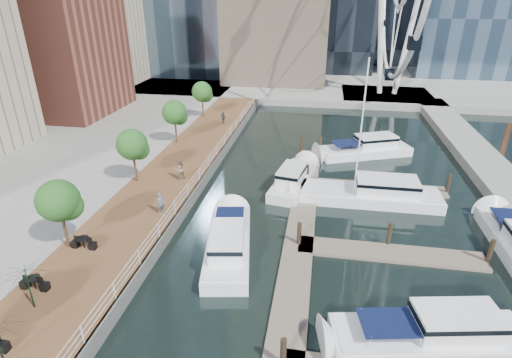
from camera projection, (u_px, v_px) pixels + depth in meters
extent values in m
plane|color=black|center=(229.00, 328.00, 20.56)|extent=(520.00, 520.00, 0.00)
cube|color=brown|center=(168.00, 183.00, 35.13)|extent=(6.00, 60.00, 1.00)
cube|color=#595954|center=(201.00, 185.00, 34.67)|extent=(0.25, 60.00, 1.00)
cube|color=gray|center=(312.00, 54.00, 111.54)|extent=(200.00, 114.00, 1.00)
cube|color=gray|center=(501.00, 183.00, 35.18)|extent=(4.00, 60.00, 1.00)
cube|color=gray|center=(386.00, 97.00, 64.70)|extent=(14.00, 12.00, 1.00)
cube|color=#6D6051|center=(301.00, 229.00, 29.00)|extent=(2.00, 32.00, 0.20)
cube|color=#6D6051|center=(390.00, 253.00, 26.30)|extent=(12.00, 2.00, 0.20)
cube|color=#6D6051|center=(375.00, 187.00, 35.24)|extent=(12.00, 2.00, 0.20)
cube|color=brown|center=(58.00, 34.00, 50.90)|extent=(12.00, 14.00, 20.00)
cylinder|color=white|center=(381.00, 6.00, 59.39)|extent=(0.80, 0.80, 26.00)
cylinder|color=white|center=(416.00, 6.00, 58.63)|extent=(0.80, 0.80, 26.00)
cylinder|color=#3F2B1C|center=(65.00, 230.00, 24.95)|extent=(0.20, 0.20, 2.40)
sphere|color=#265B1E|center=(58.00, 201.00, 24.06)|extent=(2.60, 2.60, 2.60)
cylinder|color=#3F2B1C|center=(135.00, 168.00, 33.89)|extent=(0.20, 0.20, 2.40)
sphere|color=#265B1E|center=(132.00, 145.00, 33.00)|extent=(2.60, 2.60, 2.60)
cylinder|color=#3F2B1C|center=(176.00, 132.00, 42.83)|extent=(0.20, 0.20, 2.40)
sphere|color=#265B1E|center=(174.00, 112.00, 41.94)|extent=(2.60, 2.60, 2.60)
cylinder|color=#3F2B1C|center=(203.00, 108.00, 51.77)|extent=(0.20, 0.20, 2.40)
sphere|color=#265B1E|center=(202.00, 92.00, 50.88)|extent=(2.60, 2.60, 2.60)
imported|color=slate|center=(161.00, 203.00, 28.96)|extent=(0.68, 0.71, 1.64)
imported|color=gray|center=(179.00, 169.00, 34.28)|extent=(1.13, 1.16, 1.89)
imported|color=#373A44|center=(223.00, 118.00, 49.16)|extent=(0.93, 0.77, 1.49)
imported|color=#0F3812|center=(29.00, 288.00, 19.97)|extent=(3.09, 3.13, 2.45)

